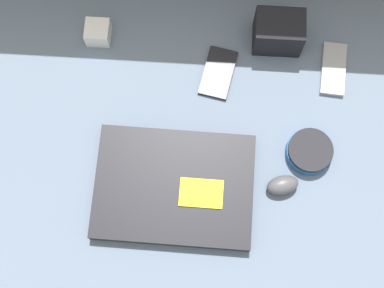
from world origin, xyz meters
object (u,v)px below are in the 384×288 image
at_px(laptop, 174,187).
at_px(charger_brick, 98,32).
at_px(computer_mouse, 283,185).
at_px(phone_small, 218,73).
at_px(camera_pouch, 278,32).
at_px(speaker_puck, 309,153).
at_px(phone_silver, 333,69).

height_order(laptop, charger_brick, charger_brick).
distance_m(computer_mouse, charger_brick, 0.53).
height_order(phone_small, camera_pouch, camera_pouch).
bearing_deg(computer_mouse, charger_brick, 125.51).
height_order(laptop, speaker_puck, laptop).
bearing_deg(charger_brick, speaker_puck, -27.77).
bearing_deg(speaker_puck, camera_pouch, 105.63).
bearing_deg(laptop, speaker_puck, 18.61).
xyz_separation_m(camera_pouch, charger_brick, (-0.41, -0.01, -0.02)).
relative_size(computer_mouse, camera_pouch, 0.71).
relative_size(speaker_puck, phone_small, 0.77).
bearing_deg(charger_brick, phone_small, -15.05).
relative_size(computer_mouse, phone_silver, 0.59).
xyz_separation_m(computer_mouse, speaker_puck, (0.06, 0.07, -0.00)).
distance_m(computer_mouse, speaker_puck, 0.09).
relative_size(laptop, camera_pouch, 3.10).
xyz_separation_m(laptop, charger_brick, (-0.20, 0.34, 0.01)).
height_order(speaker_puck, phone_silver, speaker_puck).
relative_size(speaker_puck, charger_brick, 1.85).
bearing_deg(computer_mouse, camera_pouch, 76.18).
bearing_deg(speaker_puck, laptop, -162.29).
height_order(phone_silver, camera_pouch, camera_pouch).
xyz_separation_m(speaker_puck, charger_brick, (-0.48, 0.25, 0.01)).
bearing_deg(charger_brick, laptop, -60.14).
distance_m(computer_mouse, phone_small, 0.29).
bearing_deg(camera_pouch, computer_mouse, -86.96).
bearing_deg(laptop, charger_brick, 120.77).
xyz_separation_m(phone_silver, charger_brick, (-0.54, 0.05, 0.02)).
relative_size(phone_silver, charger_brick, 2.40).
distance_m(laptop, camera_pouch, 0.41).
xyz_separation_m(computer_mouse, camera_pouch, (-0.02, 0.34, 0.02)).
height_order(speaker_puck, camera_pouch, camera_pouch).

